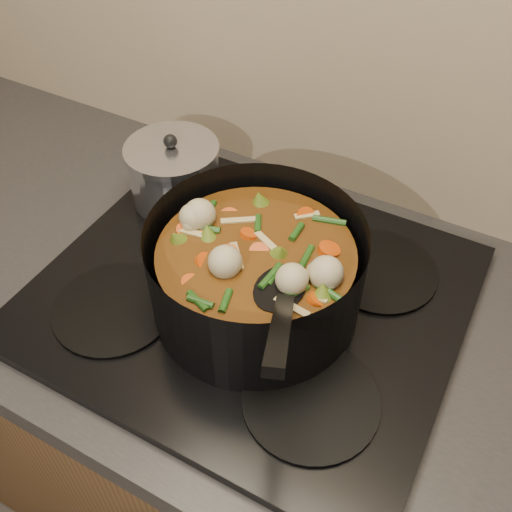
% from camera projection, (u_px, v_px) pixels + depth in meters
% --- Properties ---
extents(counter, '(2.64, 0.64, 0.91)m').
position_uv_depth(counter, '(252.00, 435.00, 1.21)').
color(counter, brown).
rests_on(counter, ground).
extents(stovetop, '(0.62, 0.54, 0.03)m').
position_uv_depth(stovetop, '(251.00, 293.00, 0.88)').
color(stovetop, black).
rests_on(stovetop, counter).
extents(stockpot, '(0.35, 0.40, 0.22)m').
position_uv_depth(stockpot, '(256.00, 274.00, 0.80)').
color(stockpot, black).
rests_on(stockpot, stovetop).
extents(saucepan, '(0.16, 0.16, 0.13)m').
position_uv_depth(saucepan, '(174.00, 173.00, 0.98)').
color(saucepan, silver).
rests_on(saucepan, stovetop).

